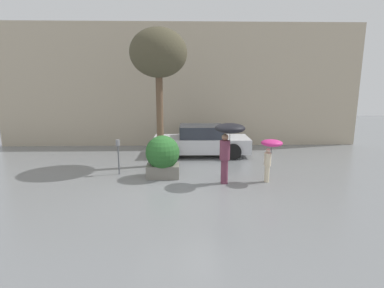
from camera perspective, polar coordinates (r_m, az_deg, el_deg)
name	(u,v)px	position (r m, az deg, el deg)	size (l,w,h in m)	color
ground_plane	(178,188)	(9.22, -2.67, -8.45)	(40.00, 40.00, 0.00)	slate
building_facade	(180,86)	(15.16, -2.31, 11.01)	(18.00, 0.30, 6.00)	#B7A88E
planter_box	(163,156)	(10.08, -5.61, -2.22)	(1.14, 1.14, 1.44)	gray
person_adult	(228,137)	(9.33, 6.95, 1.33)	(0.93, 0.93, 1.93)	brown
person_child	(271,149)	(9.80, 14.74, -0.91)	(0.67, 0.67, 1.40)	beige
parked_car_near	(201,141)	(13.21, 1.76, 0.51)	(4.19, 1.96, 1.32)	silver
street_tree	(159,55)	(11.32, -6.39, 16.53)	(2.09, 2.09, 5.10)	brown
parking_meter	(118,150)	(10.65, -13.89, -1.04)	(0.14, 0.14, 1.23)	#595B60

